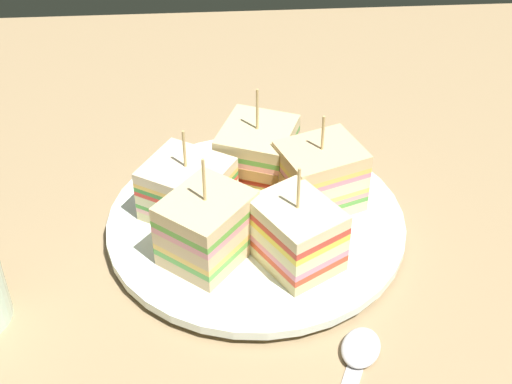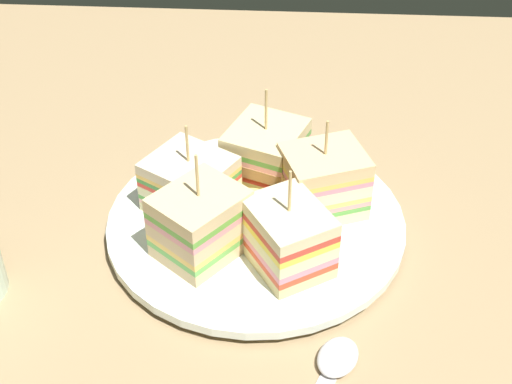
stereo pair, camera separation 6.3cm
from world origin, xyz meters
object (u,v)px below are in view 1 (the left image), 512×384
Objects in this scene: sandwich_wedge_4 at (296,234)px; spoon at (356,363)px; sandwich_wedge_0 at (319,177)px; sandwich_wedge_3 at (207,228)px; chip_pile at (254,207)px; sandwich_wedge_2 at (188,189)px; plate at (256,224)px; sandwich_wedge_1 at (257,154)px.

spoon is at bearing 167.27° from sandwich_wedge_4.
sandwich_wedge_0 reaches higher than spoon.
sandwich_wedge_3 is 1.42× the size of chip_pile.
sandwich_wedge_2 is 0.92× the size of sandwich_wedge_3.
chip_pile is (2.03, -5.86, -1.44)cm from sandwich_wedge_0.
sandwich_wedge_2 is 0.66× the size of spoon.
chip_pile is (0.13, -0.17, 2.06)cm from plate.
sandwich_wedge_3 is at bearing 50.23° from sandwich_wedge_4.
sandwich_wedge_1 is 0.70× the size of spoon.
chip_pile reaches higher than plate.
chip_pile is (-5.15, -3.02, -1.28)cm from sandwich_wedge_4.
sandwich_wedge_1 is 7.77cm from sandwich_wedge_2.
plate is 6.84cm from sandwich_wedge_1.
sandwich_wedge_3 reaches higher than chip_pile.
sandwich_wedge_3 reaches higher than sandwich_wedge_4.
sandwich_wedge_1 is (-4.08, -5.19, -0.21)cm from sandwich_wedge_0.
sandwich_wedge_4 reaches higher than chip_pile.
sandwich_wedge_0 is 0.68× the size of spoon.
sandwich_wedge_1 reaches higher than sandwich_wedge_2.
sandwich_wedge_3 is 15.74cm from spoon.
sandwich_wedge_2 is 20.95cm from spoon.
sandwich_wedge_4 reaches higher than plate.
plate is 3.79× the size of chip_pile.
chip_pile reaches higher than spoon.
chip_pile is (-4.12, 4.06, -1.44)cm from sandwich_wedge_3.
sandwich_wedge_4 is (11.25, 2.36, 0.06)cm from sandwich_wedge_1.
sandwich_wedge_1 is 1.06× the size of sandwich_wedge_2.
chip_pile is 0.51× the size of spoon.
plate is 2.74× the size of sandwich_wedge_1.
sandwich_wedge_2 is at bearing 20.66° from sandwich_wedge_4.
sandwich_wedge_2 is at bearing -104.03° from plate.
sandwich_wedge_4 is 0.69× the size of spoon.
sandwich_wedge_4 is at bearing 33.70° from sandwich_wedge_1.
sandwich_wedge_3 is at bearing -2.91° from sandwich_wedge_1.
sandwich_wedge_0 is at bearing 73.74° from sandwich_wedge_1.
sandwich_wedge_0 is at bearing 33.42° from sandwich_wedge_2.
sandwich_wedge_1 reaches higher than chip_pile.
chip_pile is (6.10, -0.67, -1.23)cm from sandwich_wedge_1.
chip_pile is at bearing 15.64° from sandwich_wedge_1.
sandwich_wedge_0 is 6.36cm from chip_pile.
sandwich_wedge_4 is (1.02, 7.08, -0.16)cm from sandwich_wedge_3.
sandwich_wedge_1 is at bearing -58.86° from sandwich_wedge_0.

